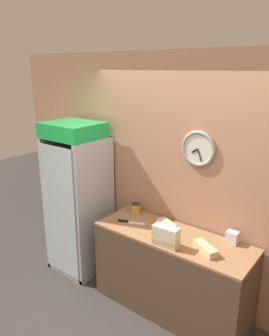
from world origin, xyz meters
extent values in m
cube|color=#AD7A5B|center=(0.00, 1.19, 1.35)|extent=(5.20, 0.06, 2.70)
torus|color=gray|center=(0.08, 1.14, 1.75)|extent=(0.37, 0.04, 0.37)
cylinder|color=silver|center=(0.08, 1.14, 1.75)|extent=(0.30, 0.01, 0.30)
cube|color=black|center=(0.05, 1.13, 1.73)|extent=(0.07, 0.01, 0.06)
cube|color=black|center=(0.10, 1.13, 1.69)|extent=(0.06, 0.01, 0.12)
cube|color=#4C3828|center=(0.00, 0.84, 0.44)|extent=(1.65, 0.59, 0.87)
cube|color=#8E6642|center=(0.00, 0.84, 0.88)|extent=(1.65, 0.59, 0.02)
cube|color=#B2B7BC|center=(-1.37, 1.12, 0.87)|extent=(0.65, 0.04, 1.74)
cube|color=#B2B7BC|center=(-1.67, 0.83, 0.87)|extent=(0.05, 0.62, 1.74)
cube|color=#B2B7BC|center=(-1.07, 0.83, 0.87)|extent=(0.05, 0.62, 1.74)
cube|color=#B2B7BC|center=(-1.37, 0.83, 0.03)|extent=(0.65, 0.62, 0.05)
cube|color=white|center=(-1.37, 1.09, 0.87)|extent=(0.55, 0.02, 1.64)
cube|color=silver|center=(-1.37, 0.51, 0.87)|extent=(0.55, 0.01, 1.64)
cube|color=green|center=(-1.37, 0.80, 1.83)|extent=(0.65, 0.56, 0.18)
cube|color=silver|center=(-1.37, 0.81, 0.49)|extent=(0.53, 0.50, 0.01)
cube|color=silver|center=(-1.37, 0.81, 0.88)|extent=(0.53, 0.50, 0.01)
cube|color=silver|center=(-1.37, 0.81, 1.27)|extent=(0.53, 0.50, 0.01)
cylinder|color=orange|center=(-1.59, 0.60, 0.94)|extent=(0.06, 0.06, 0.12)
cylinder|color=orange|center=(-1.59, 0.60, 1.03)|extent=(0.03, 0.03, 0.05)
cylinder|color=orange|center=(-1.35, 0.61, 0.57)|extent=(0.08, 0.08, 0.15)
cylinder|color=orange|center=(-1.35, 0.61, 0.68)|extent=(0.03, 0.03, 0.07)
cylinder|color=orange|center=(-1.35, 0.60, 1.35)|extent=(0.07, 0.07, 0.15)
cylinder|color=orange|center=(-1.35, 0.60, 1.45)|extent=(0.03, 0.03, 0.06)
cylinder|color=orange|center=(-1.21, 0.60, 0.57)|extent=(0.06, 0.06, 0.16)
cylinder|color=orange|center=(-1.21, 0.60, 0.68)|extent=(0.02, 0.02, 0.07)
cylinder|color=#B2231E|center=(-1.44, 0.61, 1.35)|extent=(0.08, 0.08, 0.16)
cylinder|color=#B2231E|center=(-1.44, 0.61, 1.47)|extent=(0.03, 0.03, 0.07)
cylinder|color=#B2BCCC|center=(-1.44, 0.60, 0.94)|extent=(0.06, 0.06, 0.11)
cylinder|color=#B2BCCC|center=(-1.44, 0.60, 1.02)|extent=(0.03, 0.03, 0.05)
cylinder|color=#2D6B38|center=(-1.22, 0.60, 0.96)|extent=(0.08, 0.08, 0.16)
cylinder|color=#2D6B38|center=(-1.22, 0.60, 1.07)|extent=(0.03, 0.03, 0.07)
cylinder|color=#B2BCCC|center=(-1.16, 0.60, 1.36)|extent=(0.06, 0.06, 0.17)
cylinder|color=#B2BCCC|center=(-1.16, 0.60, 1.49)|extent=(0.02, 0.02, 0.07)
cube|color=tan|center=(0.05, 0.63, 0.93)|extent=(0.26, 0.13, 0.07)
cube|color=beige|center=(0.05, 0.63, 1.00)|extent=(0.26, 0.12, 0.07)
cube|color=beige|center=(0.05, 0.63, 1.06)|extent=(0.26, 0.12, 0.07)
cube|color=tan|center=(0.40, 0.76, 0.93)|extent=(0.28, 0.22, 0.07)
cube|color=tan|center=(-0.15, 0.96, 0.92)|extent=(0.26, 0.20, 0.06)
cube|color=silver|center=(-0.45, 0.82, 0.90)|extent=(0.19, 0.12, 0.00)
cube|color=black|center=(-0.59, 0.76, 0.91)|extent=(0.11, 0.07, 0.02)
cylinder|color=gold|center=(-0.63, 1.03, 0.95)|extent=(0.11, 0.11, 0.11)
cylinder|color=#262628|center=(-0.63, 1.03, 1.01)|extent=(0.10, 0.10, 0.01)
cube|color=silver|center=(0.53, 1.07, 0.96)|extent=(0.11, 0.09, 0.12)
camera|label=1|loc=(1.52, -1.74, 2.54)|focal=35.00mm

